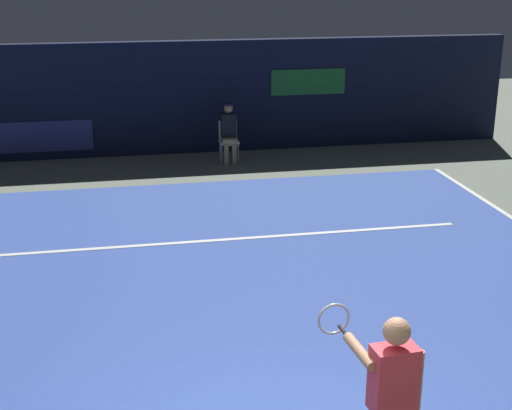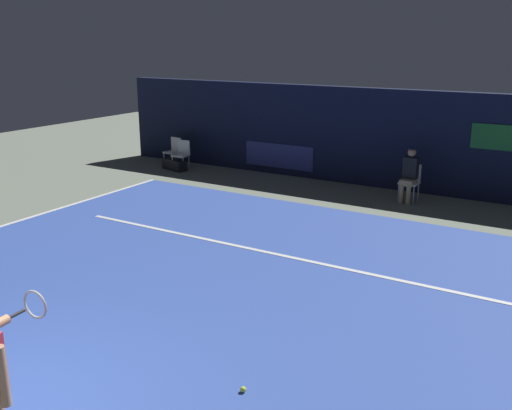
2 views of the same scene
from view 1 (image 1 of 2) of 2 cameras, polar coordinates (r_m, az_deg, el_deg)
name	(u,v)px [view 1 (image 1 of 2)]	position (r m, az deg, el deg)	size (l,w,h in m)	color
ground_plane	(215,288)	(10.22, -3.21, -6.52)	(33.17, 33.17, 0.00)	gray
court_surface	(215,288)	(10.22, -3.21, -6.49)	(11.20, 10.13, 0.01)	#3856B2
line_service	(200,241)	(11.83, -4.39, -2.86)	(8.73, 0.10, 0.01)	white
back_wall	(169,98)	(17.17, -6.85, 8.31)	(16.44, 0.33, 2.60)	#141933
tennis_player	(390,400)	(6.14, 10.45, -14.76)	(0.68, 0.93, 1.73)	tan
line_judge_on_chair	(229,132)	(16.38, -2.14, 5.74)	(0.46, 0.54, 1.32)	white
tennis_ball	(414,350)	(8.80, 12.23, -11.02)	(0.07, 0.07, 0.07)	#CCE033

